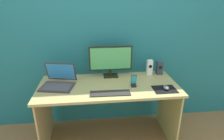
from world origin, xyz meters
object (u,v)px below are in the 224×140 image
Objects in this scene: monitor at (111,60)px; laptop at (58,82)px; fishbowl at (63,72)px; speaker_near_monitor at (150,67)px; mouse at (166,88)px; speaker_right at (159,68)px; phone_in_dock at (134,82)px; keyboard_external at (110,93)px.

monitor is 1.31× the size of laptop.
fishbowl is (0.02, 0.22, 0.02)m from laptop.
monitor is at bearing -179.03° from speaker_near_monitor.
speaker_near_monitor is at bearing 10.74° from laptop.
laptop is 4.04× the size of mouse.
fishbowl is (-1.09, 0.01, -0.02)m from speaker_near_monitor.
monitor reaches higher than speaker_right.
speaker_right is at bearing -0.36° from fishbowl.
speaker_right is 0.13m from speaker_near_monitor.
speaker_near_monitor is 0.47× the size of laptop.
speaker_right is 1.22m from fishbowl.
speaker_near_monitor is 1.13m from laptop.
speaker_near_monitor reaches higher than phone_in_dock.
speaker_right is 1.26m from laptop.
monitor is 3.80× the size of phone_in_dock.
monitor is 0.66m from laptop.
speaker_near_monitor is (0.50, 0.01, -0.12)m from monitor.
speaker_near_monitor is at bearing 179.97° from speaker_right.
mouse is (1.17, -0.22, -0.03)m from laptop.
phone_in_dock reaches higher than keyboard_external.
speaker_right is (0.63, 0.01, -0.13)m from monitor.
keyboard_external is 3.02× the size of phone_in_dock.
speaker_right is at bearing -0.03° from speaker_near_monitor.
keyboard_external is (-0.05, -0.45, -0.21)m from monitor.
laptop is 1.19m from mouse.
monitor is 1.26× the size of keyboard_external.
monitor is 0.51m from speaker_near_monitor.
phone_in_dock is (-0.28, -0.32, -0.05)m from speaker_near_monitor.
laptop is (-0.61, -0.20, -0.16)m from monitor.
speaker_near_monitor is 0.44m from mouse.
speaker_near_monitor is at bearing -0.39° from fishbowl.
laptop is 2.70× the size of fishbowl.
mouse is at bearing 4.63° from keyboard_external.
monitor is 0.61m from fishbowl.
phone_in_dock is (-0.34, 0.11, 0.03)m from mouse.
laptop is at bearing 172.55° from phone_in_dock.
mouse is (1.15, -0.44, -0.05)m from fishbowl.
keyboard_external is at bearing -140.06° from speaker_near_monitor.
speaker_right is at bearing 35.68° from keyboard_external.
speaker_near_monitor reaches higher than mouse.
phone_in_dock is at bearing -141.65° from speaker_right.
monitor reaches higher than keyboard_external.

